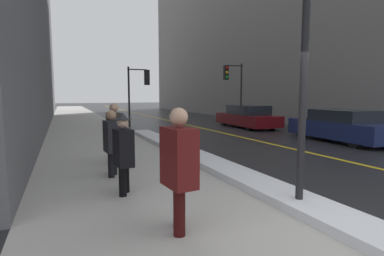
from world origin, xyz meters
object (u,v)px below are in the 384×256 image
traffic_light_near (140,84)px  pedestrian_with_shoulder_bag (112,140)px  pedestrian_trailing (114,130)px  lamp_post (306,18)px  pedestrian_in_fedora (123,150)px  traffic_light_far (232,80)px  pedestrian_in_glasses (179,164)px  parked_car_maroon (247,117)px  parked_car_navy (341,126)px

traffic_light_near → pedestrian_with_shoulder_bag: bearing=-106.8°
pedestrian_with_shoulder_bag → pedestrian_trailing: 1.29m
lamp_post → pedestrian_with_shoulder_bag: 4.60m
pedestrian_in_fedora → traffic_light_far: bearing=135.2°
traffic_light_far → pedestrian_in_glasses: (-8.69, -13.07, -1.89)m
traffic_light_near → pedestrian_in_glasses: size_ratio=2.11×
lamp_post → pedestrian_in_glasses: (-2.10, -0.02, -2.09)m
traffic_light_far → pedestrian_in_glasses: bearing=60.1°
pedestrian_trailing → pedestrian_with_shoulder_bag: bearing=-17.7°
pedestrian_in_fedora → pedestrian_with_shoulder_bag: size_ratio=1.01×
lamp_post → parked_car_maroon: 13.01m
traffic_light_near → parked_car_maroon: 6.62m
pedestrian_in_glasses → pedestrian_trailing: bearing=175.6°
pedestrian_with_shoulder_bag → traffic_light_near: bearing=156.9°
pedestrian_in_glasses → pedestrian_with_shoulder_bag: pedestrian_in_glasses is taller
lamp_post → parked_car_maroon: (6.42, 11.05, -2.41)m
lamp_post → traffic_light_far: bearing=63.2°
traffic_light_near → pedestrian_in_fedora: bearing=-105.0°
pedestrian_in_fedora → lamp_post: bearing=48.0°
pedestrian_in_glasses → parked_car_maroon: size_ratio=0.36×
pedestrian_trailing → parked_car_maroon: bearing=121.4°
lamp_post → pedestrian_in_fedora: lamp_post is taller
parked_car_maroon → pedestrian_in_glasses: bearing=144.8°
parked_car_maroon → parked_car_navy: bearing=-174.3°
pedestrian_in_fedora → parked_car_navy: pedestrian_in_fedora is taller
traffic_light_far → pedestrian_in_fedora: 14.59m
lamp_post → parked_car_navy: bearing=35.9°
lamp_post → pedestrian_with_shoulder_bag: lamp_post is taller
traffic_light_near → parked_car_maroon: traffic_light_near is taller
pedestrian_with_shoulder_bag → parked_car_navy: size_ratio=0.33×
traffic_light_near → pedestrian_in_glasses: traffic_light_near is taller
traffic_light_near → pedestrian_trailing: (-3.10, -9.65, -1.64)m
pedestrian_with_shoulder_bag → parked_car_maroon: size_ratio=0.32×
traffic_light_far → parked_car_maroon: bearing=88.9°
traffic_light_far → parked_car_navy: size_ratio=0.86×
pedestrian_with_shoulder_bag → parked_car_navy: (9.27, 1.71, -0.22)m
lamp_post → traffic_light_near: bearing=86.4°
traffic_light_far → pedestrian_in_glasses: traffic_light_far is taller
pedestrian_in_glasses → pedestrian_trailing: 4.48m
pedestrian_in_fedora → parked_car_navy: size_ratio=0.34×
traffic_light_near → parked_car_navy: (5.90, -9.20, -1.93)m
lamp_post → pedestrian_in_glasses: size_ratio=3.02×
traffic_light_near → parked_car_navy: bearing=-57.0°
traffic_light_far → parked_car_maroon: traffic_light_far is taller
pedestrian_with_shoulder_bag → parked_car_maroon: bearing=125.5°
pedestrian_in_fedora → parked_car_navy: bearing=102.6°
parked_car_maroon → lamp_post: bearing=152.2°
traffic_light_near → pedestrian_in_fedora: traffic_light_near is taller
lamp_post → parked_car_maroon: lamp_post is taller
lamp_post → traffic_light_near: size_ratio=1.43×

